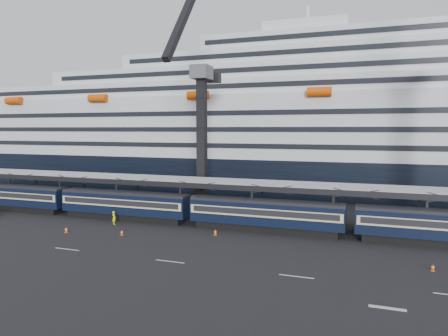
# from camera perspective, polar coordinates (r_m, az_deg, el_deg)

# --- Properties ---
(ground) EXTENTS (260.00, 260.00, 0.00)m
(ground) POSITION_cam_1_polar(r_m,az_deg,el_deg) (39.44, 14.15, -13.18)
(ground) COLOR black
(ground) RESTS_ON ground
(lane_markings) EXTENTS (111.00, 4.27, 0.02)m
(lane_markings) POSITION_cam_1_polar(r_m,az_deg,el_deg) (34.82, 27.43, -16.21)
(lane_markings) COLOR beige
(lane_markings) RESTS_ON ground
(train) EXTENTS (133.05, 3.00, 4.05)m
(train) POSITION_cam_1_polar(r_m,az_deg,el_deg) (48.98, 9.75, -6.72)
(train) COLOR black
(train) RESTS_ON ground
(canopy) EXTENTS (130.00, 6.25, 5.53)m
(canopy) POSITION_cam_1_polar(r_m,az_deg,el_deg) (51.87, 15.60, -2.73)
(canopy) COLOR #A1A3AA
(canopy) RESTS_ON ground
(cruise_ship) EXTENTS (214.09, 28.84, 34.00)m
(cruise_ship) POSITION_cam_1_polar(r_m,az_deg,el_deg) (83.35, 16.30, 5.21)
(cruise_ship) COLOR black
(cruise_ship) RESTS_ON ground
(crane_dark_near) EXTENTS (4.50, 17.75, 35.08)m
(crane_dark_near) POSITION_cam_1_polar(r_m,az_deg,el_deg) (60.36, -3.33, 4.97)
(crane_dark_near) COLOR #53565B
(crane_dark_near) RESTS_ON ground
(worker) EXTENTS (0.78, 0.70, 1.78)m
(worker) POSITION_cam_1_polar(r_m,az_deg,el_deg) (55.00, -15.44, -6.88)
(worker) COLOR #EAFF0D
(worker) RESTS_ON ground
(traffic_cone_b) EXTENTS (0.39, 0.39, 0.78)m
(traffic_cone_b) POSITION_cam_1_polar(r_m,az_deg,el_deg) (52.74, -21.62, -8.17)
(traffic_cone_b) COLOR #D54906
(traffic_cone_b) RESTS_ON ground
(traffic_cone_c) EXTENTS (0.35, 0.35, 0.70)m
(traffic_cone_c) POSITION_cam_1_polar(r_m,az_deg,el_deg) (49.50, -14.39, -8.89)
(traffic_cone_c) COLOR #D54906
(traffic_cone_c) RESTS_ON ground
(traffic_cone_d) EXTENTS (0.39, 0.39, 0.79)m
(traffic_cone_d) POSITION_cam_1_polar(r_m,az_deg,el_deg) (47.99, -1.26, -9.12)
(traffic_cone_d) COLOR #D54906
(traffic_cone_d) RESTS_ON ground
(traffic_cone_e) EXTENTS (0.35, 0.35, 0.69)m
(traffic_cone_e) POSITION_cam_1_polar(r_m,az_deg,el_deg) (40.95, 27.68, -12.45)
(traffic_cone_e) COLOR #D54906
(traffic_cone_e) RESTS_ON ground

